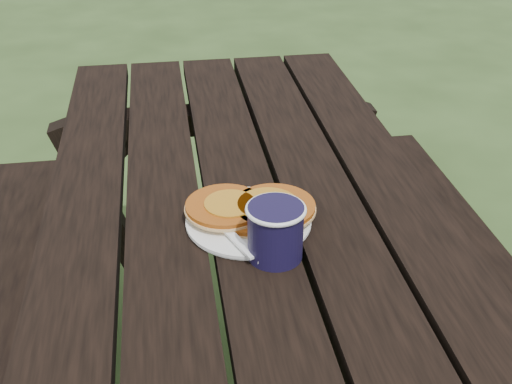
{
  "coord_description": "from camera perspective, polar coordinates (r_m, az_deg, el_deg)",
  "views": [
    {
      "loc": [
        -0.14,
        -0.94,
        1.4
      ],
      "look_at": [
        0.02,
        0.04,
        0.8
      ],
      "focal_mm": 45.0,
      "sensor_mm": 36.0,
      "label": 1
    }
  ],
  "objects": [
    {
      "name": "knife",
      "position": [
        1.12,
        1.29,
        -3.58
      ],
      "size": [
        0.07,
        0.18,
        0.0
      ],
      "primitive_type": "cube",
      "rotation": [
        0.0,
        0.0,
        -0.29
      ],
      "color": "white",
      "rests_on": "plate"
    },
    {
      "name": "picnic_table",
      "position": [
        1.4,
        -0.41,
        -16.26
      ],
      "size": [
        1.36,
        1.8,
        0.75
      ],
      "color": "black",
      "rests_on": "ground"
    },
    {
      "name": "plate",
      "position": [
        1.16,
        -0.67,
        -2.65
      ],
      "size": [
        0.26,
        0.26,
        0.01
      ],
      "primitive_type": "cylinder",
      "rotation": [
        0.0,
        0.0,
        0.21
      ],
      "color": "white",
      "rests_on": "picnic_table"
    },
    {
      "name": "pancake_stack",
      "position": [
        1.16,
        -0.43,
        -1.45
      ],
      "size": [
        0.23,
        0.16,
        0.04
      ],
      "rotation": [
        0.0,
        0.0,
        0.1
      ],
      "color": "#AB5113",
      "rests_on": "plate"
    },
    {
      "name": "coffee_cup",
      "position": [
        1.05,
        1.74,
        -3.28
      ],
      "size": [
        0.1,
        0.1,
        0.1
      ],
      "rotation": [
        0.0,
        0.0,
        0.35
      ],
      "color": "black",
      "rests_on": "picnic_table"
    },
    {
      "name": "fork",
      "position": [
        1.09,
        -1.65,
        -4.38
      ],
      "size": [
        0.09,
        0.16,
        0.01
      ],
      "primitive_type": null,
      "rotation": [
        0.0,
        0.0,
        0.38
      ],
      "color": "white",
      "rests_on": "plate"
    }
  ]
}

